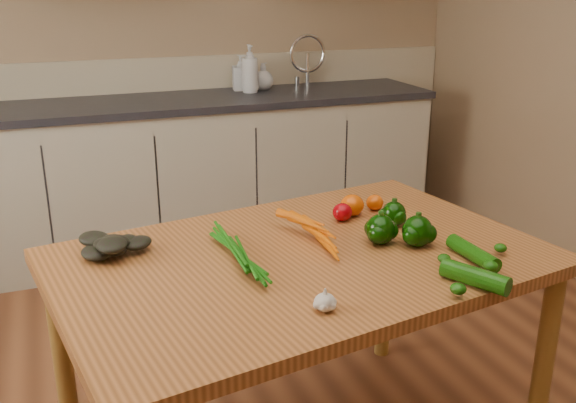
% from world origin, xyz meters
% --- Properties ---
extents(room, '(4.04, 5.04, 2.64)m').
position_xyz_m(room, '(0.00, 0.17, 1.25)').
color(room, brown).
rests_on(room, ground).
extents(counter_run, '(2.84, 0.64, 1.14)m').
position_xyz_m(counter_run, '(0.21, 2.19, 0.46)').
color(counter_run, '#B1AA93').
rests_on(counter_run, ground).
extents(table, '(1.56, 1.14, 0.77)m').
position_xyz_m(table, '(0.07, 0.20, 0.68)').
color(table, '#AD6432').
rests_on(table, ground).
extents(soap_bottle_a, '(0.11, 0.11, 0.28)m').
position_xyz_m(soap_bottle_a, '(0.56, 2.25, 1.04)').
color(soap_bottle_a, silver).
rests_on(soap_bottle_a, counter_run).
extents(soap_bottle_b, '(0.11, 0.11, 0.21)m').
position_xyz_m(soap_bottle_b, '(0.54, 2.35, 1.01)').
color(soap_bottle_b, silver).
rests_on(soap_bottle_b, counter_run).
extents(soap_bottle_c, '(0.17, 0.17, 0.16)m').
position_xyz_m(soap_bottle_c, '(0.67, 2.32, 0.98)').
color(soap_bottle_c, silver).
rests_on(soap_bottle_c, counter_run).
extents(carrot_bunch, '(0.29, 0.24, 0.07)m').
position_xyz_m(carrot_bunch, '(0.06, 0.26, 0.80)').
color(carrot_bunch, '#E46105').
rests_on(carrot_bunch, table).
extents(leafy_greens, '(0.20, 0.18, 0.10)m').
position_xyz_m(leafy_greens, '(-0.45, 0.41, 0.82)').
color(leafy_greens, black).
rests_on(leafy_greens, table).
extents(garlic_bulb, '(0.05, 0.05, 0.05)m').
position_xyz_m(garlic_bulb, '(-0.00, -0.14, 0.79)').
color(garlic_bulb, beige).
rests_on(garlic_bulb, table).
extents(pepper_a, '(0.09, 0.09, 0.09)m').
position_xyz_m(pepper_a, '(0.33, 0.19, 0.81)').
color(pepper_a, black).
rests_on(pepper_a, table).
extents(pepper_b, '(0.08, 0.08, 0.08)m').
position_xyz_m(pepper_b, '(0.45, 0.31, 0.81)').
color(pepper_b, black).
rests_on(pepper_b, table).
extents(pepper_c, '(0.10, 0.10, 0.10)m').
position_xyz_m(pepper_c, '(0.43, 0.13, 0.81)').
color(pepper_c, black).
rests_on(pepper_c, table).
extents(tomato_a, '(0.07, 0.07, 0.06)m').
position_xyz_m(tomato_a, '(0.31, 0.41, 0.80)').
color(tomato_a, '#960209').
rests_on(tomato_a, table).
extents(tomato_b, '(0.08, 0.08, 0.08)m').
position_xyz_m(tomato_b, '(0.36, 0.45, 0.80)').
color(tomato_b, '#DC4C05').
rests_on(tomato_b, table).
extents(tomato_c, '(0.06, 0.06, 0.06)m').
position_xyz_m(tomato_c, '(0.46, 0.47, 0.79)').
color(tomato_c, '#DC4C05').
rests_on(tomato_c, table).
extents(zucchini_a, '(0.05, 0.20, 0.05)m').
position_xyz_m(zucchini_a, '(0.52, -0.02, 0.79)').
color(zucchini_a, '#104407').
rests_on(zucchini_a, table).
extents(zucchini_b, '(0.13, 0.19, 0.05)m').
position_xyz_m(zucchini_b, '(0.43, -0.16, 0.79)').
color(zucchini_b, '#104407').
rests_on(zucchini_b, table).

